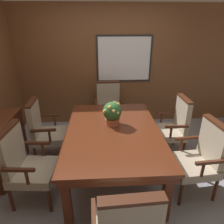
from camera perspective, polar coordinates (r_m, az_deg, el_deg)
The scene contains 9 objects.
ground_plane at distance 3.13m, azimuth 0.33°, elevation -17.31°, with size 14.00×14.00×0.00m, color #93969E.
wall_back at distance 4.30m, azimuth -1.19°, elevation 12.58°, with size 7.20×0.08×2.45m.
dining_table at distance 2.81m, azimuth 0.18°, elevation -6.60°, with size 1.28×1.90×0.72m.
chair_left_near at distance 2.68m, azimuth -23.42°, elevation -13.28°, with size 0.55×0.58×1.01m.
chair_right_far at distance 3.46m, azimuth 17.06°, elevation -3.67°, with size 0.52×0.56×1.01m.
chair_right_near at distance 2.81m, azimuth 23.83°, elevation -11.59°, with size 0.55×0.59×1.01m.
chair_head_far at distance 4.09m, azimuth -0.92°, elevation 1.76°, with size 0.58×0.54×1.01m.
chair_left_far at distance 3.37m, azimuth -18.70°, elevation -4.67°, with size 0.54×0.58×1.01m.
potted_plant at distance 2.83m, azimuth 0.17°, elevation -0.28°, with size 0.27×0.27×0.34m.
Camera 1 is at (-0.16, -2.36, 2.06)m, focal length 32.00 mm.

